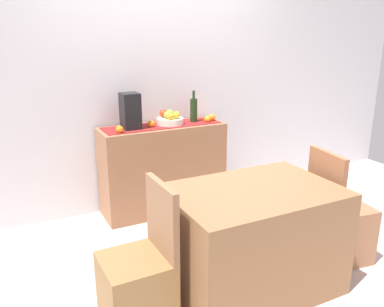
# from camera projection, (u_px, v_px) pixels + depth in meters

# --- Properties ---
(ground_plane) EXTENTS (6.40, 6.40, 0.02)m
(ground_plane) POSITION_uv_depth(u_px,v_px,m) (214.00, 250.00, 3.33)
(ground_plane) COLOR beige
(ground_plane) RESTS_ON ground
(room_wall_rear) EXTENTS (6.40, 0.06, 2.70)m
(room_wall_rear) POSITION_uv_depth(u_px,v_px,m) (157.00, 73.00, 3.94)
(room_wall_rear) COLOR silver
(room_wall_rear) RESTS_ON ground
(sideboard_console) EXTENTS (1.22, 0.42, 0.87)m
(sideboard_console) POSITION_uv_depth(u_px,v_px,m) (163.00, 168.00, 3.96)
(sideboard_console) COLOR #996646
(sideboard_console) RESTS_ON ground
(table_runner) EXTENTS (1.14, 0.32, 0.01)m
(table_runner) POSITION_uv_depth(u_px,v_px,m) (162.00, 125.00, 3.83)
(table_runner) COLOR maroon
(table_runner) RESTS_ON sideboard_console
(fruit_bowl) EXTENTS (0.26, 0.26, 0.06)m
(fruit_bowl) POSITION_uv_depth(u_px,v_px,m) (170.00, 121.00, 3.86)
(fruit_bowl) COLOR white
(fruit_bowl) RESTS_ON table_runner
(apple_right) EXTENTS (0.07, 0.07, 0.07)m
(apple_right) POSITION_uv_depth(u_px,v_px,m) (176.00, 115.00, 3.81)
(apple_right) COLOR gold
(apple_right) RESTS_ON fruit_bowl
(apple_front) EXTENTS (0.07, 0.07, 0.07)m
(apple_front) POSITION_uv_depth(u_px,v_px,m) (170.00, 113.00, 3.90)
(apple_front) COLOR #87AE38
(apple_front) RESTS_ON fruit_bowl
(apple_center) EXTENTS (0.07, 0.07, 0.07)m
(apple_center) POSITION_uv_depth(u_px,v_px,m) (170.00, 116.00, 3.76)
(apple_center) COLOR gold
(apple_center) RESTS_ON fruit_bowl
(apple_left) EXTENTS (0.07, 0.07, 0.07)m
(apple_left) POSITION_uv_depth(u_px,v_px,m) (167.00, 115.00, 3.82)
(apple_left) COLOR gold
(apple_left) RESTS_ON fruit_bowl
(apple_rear) EXTENTS (0.08, 0.08, 0.08)m
(apple_rear) POSITION_uv_depth(u_px,v_px,m) (163.00, 113.00, 3.88)
(apple_rear) COLOR #BD3B18
(apple_rear) RESTS_ON fruit_bowl
(wine_bottle) EXTENTS (0.07, 0.07, 0.32)m
(wine_bottle) POSITION_uv_depth(u_px,v_px,m) (194.00, 110.00, 3.94)
(wine_bottle) COLOR #1D3317
(wine_bottle) RESTS_ON sideboard_console
(coffee_maker) EXTENTS (0.16, 0.18, 0.34)m
(coffee_maker) POSITION_uv_depth(u_px,v_px,m) (130.00, 111.00, 3.65)
(coffee_maker) COLOR black
(coffee_maker) RESTS_ON sideboard_console
(orange_loose_mid) EXTENTS (0.07, 0.07, 0.07)m
(orange_loose_mid) POSITION_uv_depth(u_px,v_px,m) (212.00, 117.00, 4.02)
(orange_loose_mid) COLOR orange
(orange_loose_mid) RESTS_ON sideboard_console
(orange_loose_near_bowl) EXTENTS (0.07, 0.07, 0.07)m
(orange_loose_near_bowl) POSITION_uv_depth(u_px,v_px,m) (120.00, 129.00, 3.53)
(orange_loose_near_bowl) COLOR orange
(orange_loose_near_bowl) RESTS_ON sideboard_console
(orange_loose_far) EXTENTS (0.06, 0.06, 0.06)m
(orange_loose_far) POSITION_uv_depth(u_px,v_px,m) (208.00, 119.00, 3.95)
(orange_loose_far) COLOR orange
(orange_loose_far) RESTS_ON sideboard_console
(orange_loose_end) EXTENTS (0.07, 0.07, 0.07)m
(orange_loose_end) POSITION_uv_depth(u_px,v_px,m) (151.00, 124.00, 3.75)
(orange_loose_end) COLOR orange
(orange_loose_end) RESTS_ON sideboard_console
(dining_table) EXTENTS (1.13, 0.78, 0.74)m
(dining_table) POSITION_uv_depth(u_px,v_px,m) (252.00, 239.00, 2.74)
(dining_table) COLOR #936540
(dining_table) RESTS_ON ground
(chair_near_window) EXTENTS (0.41, 0.41, 0.90)m
(chair_near_window) POSITION_uv_depth(u_px,v_px,m) (139.00, 285.00, 2.42)
(chair_near_window) COLOR olive
(chair_near_window) RESTS_ON ground
(chair_by_corner) EXTENTS (0.45, 0.45, 0.90)m
(chair_by_corner) POSITION_uv_depth(u_px,v_px,m) (338.00, 227.00, 3.13)
(chair_by_corner) COLOR #A16D4B
(chair_by_corner) RESTS_ON ground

